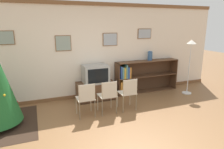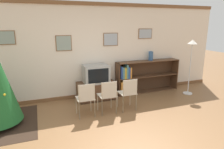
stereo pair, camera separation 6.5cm
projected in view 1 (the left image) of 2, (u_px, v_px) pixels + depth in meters
name	position (u px, v px, depth m)	size (l,w,h in m)	color
ground_plane	(123.00, 142.00, 3.67)	(24.00, 24.00, 0.00)	brown
wall_back	(86.00, 51.00, 5.69)	(8.79, 0.11, 2.70)	silver
tv_console	(96.00, 91.00, 5.71)	(1.06, 0.55, 0.50)	#412A1A
television	(96.00, 74.00, 5.59)	(0.70, 0.52, 0.50)	#9E9E99
folding_chair_left	(86.00, 98.00, 4.56)	(0.40, 0.40, 0.82)	#BCB29E
folding_chair_center	(108.00, 95.00, 4.75)	(0.40, 0.40, 0.82)	#BCB29E
folding_chair_right	(128.00, 92.00, 4.94)	(0.40, 0.40, 0.82)	#BCB29E
bookshelf	(136.00, 78.00, 6.25)	(2.09, 0.36, 1.00)	brown
vase	(150.00, 56.00, 6.28)	(0.14, 0.14, 0.29)	#335684
standing_lamp	(191.00, 53.00, 5.95)	(0.28, 0.28, 1.66)	silver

